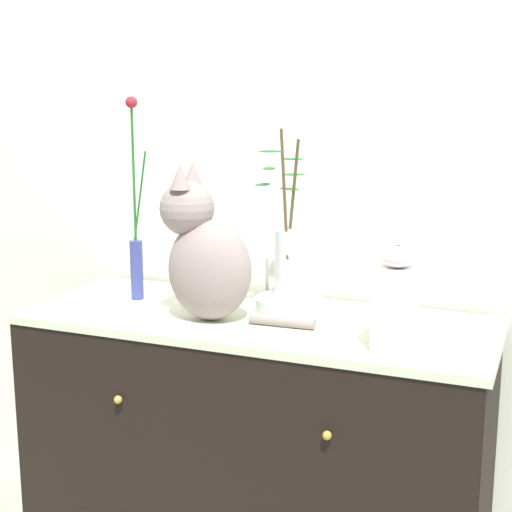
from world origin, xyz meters
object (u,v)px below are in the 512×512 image
(sideboard, at_px, (256,461))
(vase_slim_green, at_px, (136,243))
(bowl_porcelain, at_px, (289,305))
(cat_sitting, at_px, (205,255))
(jar_lidded_porcelain, at_px, (396,299))
(vase_glass_clear, at_px, (289,257))

(sideboard, bearing_deg, vase_slim_green, 174.26)
(bowl_porcelain, bearing_deg, cat_sitting, -141.65)
(sideboard, height_order, vase_slim_green, vase_slim_green)
(cat_sitting, relative_size, vase_slim_green, 0.72)
(bowl_porcelain, relative_size, jar_lidded_porcelain, 0.70)
(sideboard, xyz_separation_m, vase_glass_clear, (0.07, 0.08, 0.62))
(jar_lidded_porcelain, bearing_deg, vase_slim_green, 167.86)
(vase_slim_green, distance_m, bowl_porcelain, 0.52)
(cat_sitting, distance_m, vase_glass_clear, 0.25)
(sideboard, bearing_deg, bowl_porcelain, 46.62)
(sideboard, distance_m, cat_sitting, 0.66)
(vase_glass_clear, bearing_deg, vase_slim_green, -175.79)
(vase_glass_clear, bearing_deg, jar_lidded_porcelain, -31.36)
(sideboard, distance_m, vase_slim_green, 0.77)
(cat_sitting, relative_size, bowl_porcelain, 2.23)
(sideboard, xyz_separation_m, vase_slim_green, (-0.42, 0.04, 0.64))
(vase_slim_green, height_order, bowl_porcelain, vase_slim_green)
(sideboard, distance_m, bowl_porcelain, 0.49)
(bowl_porcelain, bearing_deg, sideboard, -133.38)
(cat_sitting, xyz_separation_m, bowl_porcelain, (0.20, 0.16, -0.17))
(vase_slim_green, distance_m, jar_lidded_porcelain, 0.88)
(vase_slim_green, bearing_deg, bowl_porcelain, 4.20)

